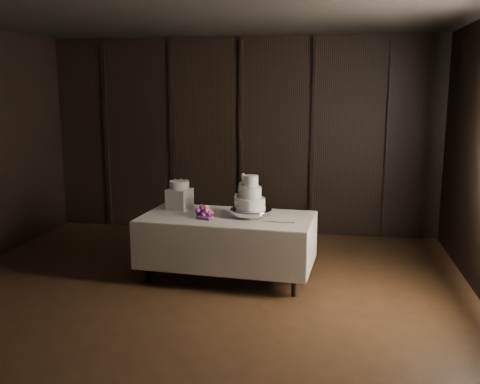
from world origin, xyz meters
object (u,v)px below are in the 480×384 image
display_table (227,244)px  bouquet (203,212)px  small_cake (179,185)px  cake_stand (251,213)px  box_pedestal (179,199)px  wedding_cake (248,196)px

display_table → bouquet: bearing=-159.1°
small_cake → cake_stand: bearing=-15.4°
display_table → bouquet: (-0.28, -0.08, 0.40)m
bouquet → box_pedestal: size_ratio=1.44×
cake_stand → bouquet: bearing=-169.6°
bouquet → box_pedestal: (-0.38, 0.36, 0.07)m
wedding_cake → box_pedestal: 0.95m
display_table → small_cake: (-0.66, 0.28, 0.64)m
display_table → bouquet: size_ratio=5.49×
wedding_cake → box_pedestal: bearing=159.5°
display_table → bouquet: 0.49m
bouquet → small_cake: size_ratio=1.53×
display_table → small_cake: bearing=161.4°
box_pedestal → small_cake: (0.00, 0.00, 0.17)m
wedding_cake → bouquet: size_ratio=1.05×
small_cake → display_table: bearing=-22.8°
wedding_cake → bouquet: bearing=-174.4°
box_pedestal → small_cake: 0.17m
wedding_cake → small_cake: bearing=159.5°
box_pedestal → cake_stand: bearing=-15.4°
display_table → cake_stand: 0.48m
cake_stand → bouquet: (-0.55, -0.10, 0.01)m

